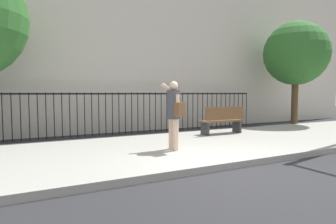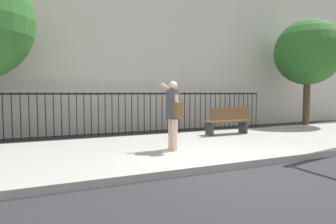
# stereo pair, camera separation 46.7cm
# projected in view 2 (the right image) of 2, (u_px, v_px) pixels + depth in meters

# --- Properties ---
(ground_plane) EXTENTS (60.00, 60.00, 0.00)m
(ground_plane) POSITION_uv_depth(u_px,v_px,m) (223.00, 171.00, 5.70)
(ground_plane) COLOR #28282B
(sidewalk) EXTENTS (28.00, 4.40, 0.15)m
(sidewalk) POSITION_uv_depth(u_px,v_px,m) (176.00, 148.00, 7.70)
(sidewalk) COLOR #9E9B93
(sidewalk) RESTS_ON ground
(building_facade) EXTENTS (28.00, 4.00, 9.28)m
(building_facade) POSITION_uv_depth(u_px,v_px,m) (117.00, 27.00, 13.14)
(building_facade) COLOR beige
(building_facade) RESTS_ON ground
(iron_fence) EXTENTS (12.03, 0.04, 1.60)m
(iron_fence) POSITION_uv_depth(u_px,v_px,m) (135.00, 107.00, 11.01)
(iron_fence) COLOR black
(iron_fence) RESTS_ON ground
(pedestrian_on_phone) EXTENTS (0.50, 0.65, 1.72)m
(pedestrian_on_phone) POSITION_uv_depth(u_px,v_px,m) (173.00, 110.00, 7.03)
(pedestrian_on_phone) COLOR beige
(pedestrian_on_phone) RESTS_ON sidewalk
(street_bench) EXTENTS (1.60, 0.45, 0.95)m
(street_bench) POSITION_uv_depth(u_px,v_px,m) (228.00, 120.00, 9.72)
(street_bench) COLOR brown
(street_bench) RESTS_ON sidewalk
(street_tree_mid) EXTENTS (2.91, 2.91, 4.86)m
(street_tree_mid) POSITION_uv_depth(u_px,v_px,m) (308.00, 53.00, 12.67)
(street_tree_mid) COLOR #4C3823
(street_tree_mid) RESTS_ON ground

